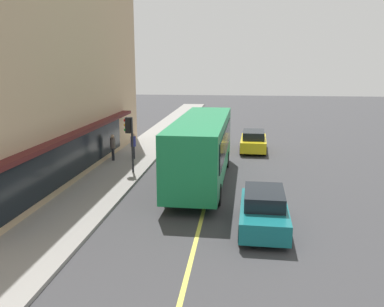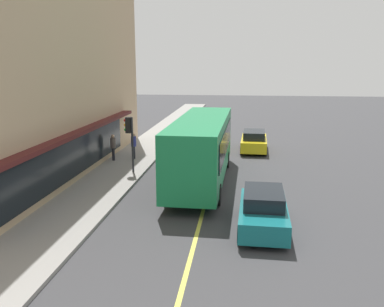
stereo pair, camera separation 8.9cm
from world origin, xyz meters
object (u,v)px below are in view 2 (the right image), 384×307
bus (202,147)px  car_yellow (254,141)px  pedestrian_waiting (134,143)px  car_teal (263,211)px  pedestrian_at_corner (113,145)px  traffic_light (129,131)px

bus → car_yellow: bearing=-19.2°
bus → pedestrian_waiting: bus is taller
car_yellow → pedestrian_waiting: pedestrian_waiting is taller
car_teal → pedestrian_at_corner: 13.54m
bus → car_teal: bearing=-154.0°
bus → traffic_light: 4.43m
car_yellow → pedestrian_at_corner: 10.26m
car_teal → pedestrian_waiting: 13.29m
bus → pedestrian_waiting: size_ratio=6.51×
bus → car_teal: 6.93m
pedestrian_at_corner → pedestrian_waiting: bearing=-61.3°
pedestrian_at_corner → car_yellow: bearing=-62.7°
pedestrian_waiting → pedestrian_at_corner: (-0.65, 1.19, -0.01)m
pedestrian_waiting → pedestrian_at_corner: bearing=118.7°
bus → pedestrian_at_corner: (3.89, 6.12, -0.81)m
car_yellow → pedestrian_at_corner: size_ratio=2.56×
car_yellow → pedestrian_at_corner: pedestrian_at_corner is taller
bus → pedestrian_waiting: (4.54, 4.94, -0.80)m
car_yellow → pedestrian_waiting: 8.91m
traffic_light → pedestrian_at_corner: bearing=34.1°
traffic_light → car_yellow: size_ratio=0.73×
traffic_light → pedestrian_at_corner: 3.61m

